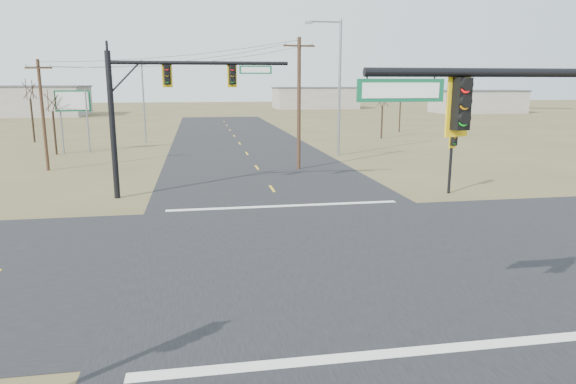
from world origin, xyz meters
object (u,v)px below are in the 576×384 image
Objects in this scene: streetlight_c at (145,97)px; streetlight_a at (337,81)px; bare_tree_a at (52,100)px; bare_tree_d at (401,95)px; mast_arm_far at (164,94)px; bare_tree_b at (29,89)px; highway_sign at (73,108)px; utility_pole_near at (299,102)px; utility_pole_far at (43,113)px; bare_tree_c at (383,98)px; pedestal_signal_ne at (453,142)px.

streetlight_a is at bearing -35.62° from streetlight_c.
bare_tree_a is 1.02× the size of bare_tree_d.
mast_arm_far is 1.38× the size of bare_tree_b.
bare_tree_a is at bearing -162.53° from highway_sign.
streetlight_c reaches higher than highway_sign.
streetlight_a reaches higher than utility_pole_near.
bare_tree_b is at bearing 167.31° from streetlight_c.
utility_pole_far is at bearing 112.37° from mast_arm_far.
streetlight_a is at bearing 55.41° from utility_pole_near.
bare_tree_b reaches higher than bare_tree_a.
utility_pole_far is at bearing -107.21° from streetlight_c.
utility_pole_far is at bearing 171.60° from utility_pole_near.
bare_tree_d is (36.96, 14.68, 0.73)m from highway_sign.
bare_tree_c is (38.27, -2.77, -1.05)m from bare_tree_b.
bare_tree_b reaches higher than bare_tree_c.
bare_tree_c is (22.56, 27.46, -1.06)m from mast_arm_far.
bare_tree_a is (-1.63, 8.93, 0.60)m from utility_pole_far.
streetlight_c is 10.68m from bare_tree_a.
streetlight_c is (-3.58, 27.25, -0.83)m from mast_arm_far.
utility_pole_far is 1.12× the size of bare_tree_b.
utility_pole_near is 22.08m from highway_sign.
utility_pole_far is at bearing -146.44° from bare_tree_d.
bare_tree_c is (31.70, 17.02, 0.45)m from utility_pole_far.
bare_tree_a is (-7.19, -7.89, -0.08)m from streetlight_c.
highway_sign is 0.96× the size of bare_tree_c.
highway_sign is at bearing -158.34° from bare_tree_d.
bare_tree_a is at bearing -173.76° from streetlight_a.
streetlight_a reaches higher than bare_tree_a.
bare_tree_b is (-15.71, 30.23, -0.01)m from mast_arm_far.
highway_sign is 1.92m from bare_tree_a.
utility_pole_far is 9.79m from highway_sign.
streetlight_a reaches higher than bare_tree_c.
streetlight_c reaches higher than pedestal_signal_ne.
bare_tree_d is at bearing 32.66° from mast_arm_far.
utility_pole_near is at bearing -106.96° from streetlight_a.
utility_pole_far reaches higher than pedestal_signal_ne.
utility_pole_near reaches higher than bare_tree_d.
bare_tree_b is at bearing 108.35° from utility_pole_far.
mast_arm_far is 16.27m from pedestal_signal_ne.
utility_pole_near reaches higher than streetlight_c.
streetlight_c is 26.15m from bare_tree_c.
bare_tree_c is 1.00× the size of bare_tree_d.
bare_tree_a is (-10.78, 19.36, -0.91)m from mast_arm_far.
utility_pole_near is at bearing -56.13° from streetlight_c.
streetlight_c is at bearing 160.93° from streetlight_a.
streetlight_a is 1.62× the size of bare_tree_b.
pedestal_signal_ne is 38.96m from bare_tree_d.
utility_pole_near is at bearing 21.98° from mast_arm_far.
streetlight_a is at bearing -25.69° from highway_sign.
highway_sign is 0.80× the size of bare_tree_b.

